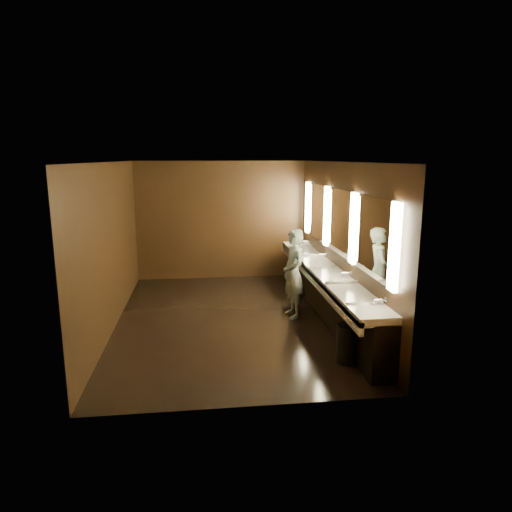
# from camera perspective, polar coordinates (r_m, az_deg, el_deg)

# --- Properties ---
(floor) EXTENTS (6.00, 6.00, 0.00)m
(floor) POSITION_cam_1_polar(r_m,az_deg,el_deg) (8.37, -3.29, -7.88)
(floor) COLOR black
(floor) RESTS_ON ground
(ceiling) EXTENTS (4.00, 6.00, 0.02)m
(ceiling) POSITION_cam_1_polar(r_m,az_deg,el_deg) (7.86, -3.54, 11.66)
(ceiling) COLOR #2D2D2B
(ceiling) RESTS_ON wall_back
(wall_back) EXTENTS (4.00, 0.02, 2.80)m
(wall_back) POSITION_cam_1_polar(r_m,az_deg,el_deg) (10.96, -4.40, 4.45)
(wall_back) COLOR black
(wall_back) RESTS_ON floor
(wall_front) EXTENTS (4.00, 0.02, 2.80)m
(wall_front) POSITION_cam_1_polar(r_m,az_deg,el_deg) (5.09, -1.27, -4.61)
(wall_front) COLOR black
(wall_front) RESTS_ON floor
(wall_left) EXTENTS (0.02, 6.00, 2.80)m
(wall_left) POSITION_cam_1_polar(r_m,az_deg,el_deg) (8.13, -17.63, 1.19)
(wall_left) COLOR black
(wall_left) RESTS_ON floor
(wall_right) EXTENTS (0.02, 6.00, 2.80)m
(wall_right) POSITION_cam_1_polar(r_m,az_deg,el_deg) (8.36, 10.41, 1.86)
(wall_right) COLOR black
(wall_right) RESTS_ON floor
(sink_counter) EXTENTS (0.55, 5.40, 1.01)m
(sink_counter) POSITION_cam_1_polar(r_m,az_deg,el_deg) (8.51, 8.84, -4.16)
(sink_counter) COLOR black
(sink_counter) RESTS_ON floor
(mirror_band) EXTENTS (0.06, 5.03, 1.15)m
(mirror_band) POSITION_cam_1_polar(r_m,az_deg,el_deg) (8.30, 10.37, 4.24)
(mirror_band) COLOR #FFF3B7
(mirror_band) RESTS_ON wall_right
(person) EXTENTS (0.48, 0.65, 1.63)m
(person) POSITION_cam_1_polar(r_m,az_deg,el_deg) (8.29, 4.71, -2.22)
(person) COLOR #83B1C3
(person) RESTS_ON floor
(trash_bin) EXTENTS (0.40, 0.40, 0.55)m
(trash_bin) POSITION_cam_1_polar(r_m,az_deg,el_deg) (6.75, 11.53, -10.67)
(trash_bin) COLOR black
(trash_bin) RESTS_ON floor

